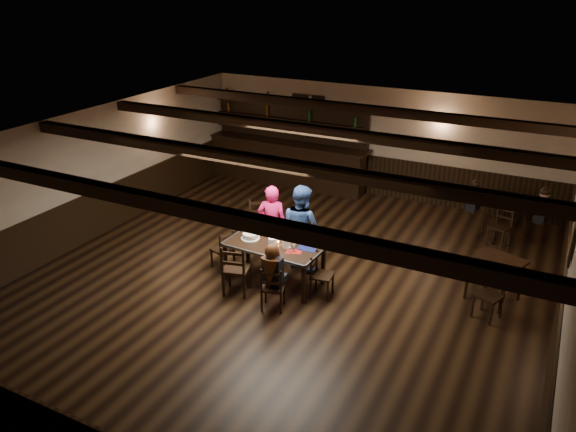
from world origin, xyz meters
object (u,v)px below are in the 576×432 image
at_px(woman_pink, 272,224).
at_px(bar_counter, 287,156).
at_px(cake, 250,236).
at_px(dining_table, 274,248).
at_px(chair_near_right, 272,286).
at_px(man_blue, 301,227).
at_px(chair_near_left, 235,267).

distance_m(woman_pink, bar_counter, 4.46).
bearing_deg(cake, bar_counter, 109.57).
height_order(dining_table, chair_near_right, chair_near_right).
bearing_deg(man_blue, bar_counter, -40.45).
height_order(dining_table, man_blue, man_blue).
xyz_separation_m(woman_pink, man_blue, (0.60, 0.04, 0.05)).
height_order(dining_table, chair_near_left, chair_near_left).
xyz_separation_m(dining_table, woman_pink, (-0.43, 0.73, 0.09)).
xyz_separation_m(dining_table, cake, (-0.50, 0.03, 0.12)).
relative_size(woman_pink, cake, 4.53).
bearing_deg(chair_near_left, man_blue, 69.52).
bearing_deg(cake, dining_table, -3.47).
relative_size(man_blue, bar_counter, 0.36).
height_order(chair_near_left, woman_pink, woman_pink).
bearing_deg(cake, man_blue, 48.18).
xyz_separation_m(dining_table, bar_counter, (-2.20, 4.82, 0.04)).
bearing_deg(dining_table, chair_near_right, -63.33).
xyz_separation_m(chair_near_right, man_blue, (-0.26, 1.61, 0.35)).
bearing_deg(man_blue, cake, 67.45).
height_order(chair_near_right, man_blue, man_blue).
distance_m(dining_table, chair_near_left, 0.81).
relative_size(chair_near_left, chair_near_right, 1.18).
bearing_deg(man_blue, chair_near_right, 118.32).
relative_size(chair_near_right, cake, 2.34).
height_order(man_blue, cake, man_blue).
bearing_deg(man_blue, dining_table, 97.12).
height_order(woman_pink, cake, woman_pink).
height_order(chair_near_left, chair_near_right, chair_near_left).
height_order(chair_near_left, man_blue, man_blue).
distance_m(chair_near_left, chair_near_right, 0.82).
bearing_deg(cake, woman_pink, 84.54).
xyz_separation_m(chair_near_left, bar_counter, (-1.82, 5.52, 0.17)).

